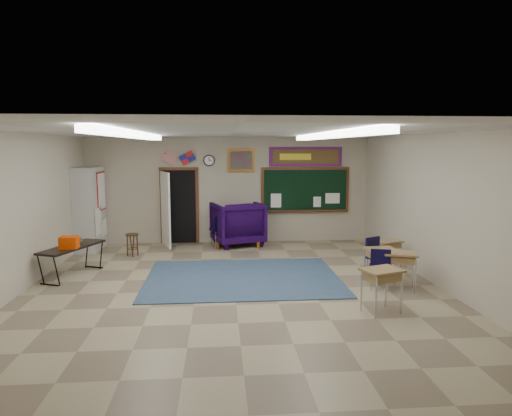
{
  "coord_description": "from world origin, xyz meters",
  "views": [
    {
      "loc": [
        -0.27,
        -8.46,
        2.73
      ],
      "look_at": [
        0.53,
        1.5,
        1.39
      ],
      "focal_mm": 32.0,
      "sensor_mm": 36.0,
      "label": 1
    }
  ],
  "objects": [
    {
      "name": "back_wall",
      "position": [
        0.0,
        4.5,
        1.5
      ],
      "size": [
        8.0,
        0.04,
        3.0
      ],
      "primitive_type": "cube",
      "color": "#B2A590",
      "rests_on": "floor"
    },
    {
      "name": "student_chair_desk_a",
      "position": [
        2.79,
        -0.13,
        0.41
      ],
      "size": [
        0.51,
        0.51,
        0.82
      ],
      "primitive_type": null,
      "rotation": [
        0.0,
        0.0,
        2.86
      ],
      "color": "black",
      "rests_on": "floor"
    },
    {
      "name": "front_wall",
      "position": [
        0.0,
        -4.5,
        1.5
      ],
      "size": [
        8.0,
        0.04,
        3.0
      ],
      "primitive_type": "cube",
      "color": "#B2A590",
      "rests_on": "floor"
    },
    {
      "name": "wall_clock",
      "position": [
        -0.55,
        4.47,
        2.35
      ],
      "size": [
        0.32,
        0.05,
        0.32
      ],
      "color": "black",
      "rests_on": "back_wall"
    },
    {
      "name": "student_chair_desk_b",
      "position": [
        3.0,
        0.49,
        0.43
      ],
      "size": [
        0.59,
        0.59,
        0.86
      ],
      "primitive_type": null,
      "rotation": [
        0.0,
        0.0,
        0.51
      ],
      "color": "black",
      "rests_on": "floor"
    },
    {
      "name": "folding_table",
      "position": [
        -3.39,
        1.24,
        0.36
      ],
      "size": [
        1.08,
        1.66,
        0.9
      ],
      "rotation": [
        0.0,
        0.0,
        -0.39
      ],
      "color": "black",
      "rests_on": "floor"
    },
    {
      "name": "bulletin_board",
      "position": [
        2.2,
        4.47,
        2.45
      ],
      "size": [
        2.1,
        0.05,
        0.55
      ],
      "color": "red",
      "rests_on": "back_wall"
    },
    {
      "name": "doorway",
      "position": [
        -1.5,
        4.35,
        1.06
      ],
      "size": [
        1.1,
        0.89,
        2.16
      ],
      "color": "black",
      "rests_on": "back_wall"
    },
    {
      "name": "student_desk_front_right",
      "position": [
        3.5,
        1.27,
        0.36
      ],
      "size": [
        0.64,
        0.56,
        0.65
      ],
      "rotation": [
        0.0,
        0.0,
        0.31
      ],
      "color": "#997A47",
      "rests_on": "floor"
    },
    {
      "name": "fluorescent_strips",
      "position": [
        0.0,
        0.0,
        2.94
      ],
      "size": [
        3.86,
        6.0,
        0.1
      ],
      "primitive_type": null,
      "color": "white",
      "rests_on": "ceiling"
    },
    {
      "name": "student_desk_back_right",
      "position": [
        3.17,
        -0.23,
        0.41
      ],
      "size": [
        0.73,
        0.63,
        0.74
      ],
      "rotation": [
        0.0,
        0.0,
        -0.31
      ],
      "color": "#997A47",
      "rests_on": "floor"
    },
    {
      "name": "student_desk_back_left",
      "position": [
        2.37,
        -1.39,
        0.42
      ],
      "size": [
        0.74,
        0.65,
        0.75
      ],
      "rotation": [
        0.0,
        0.0,
        0.35
      ],
      "color": "#997A47",
      "rests_on": "floor"
    },
    {
      "name": "area_rug",
      "position": [
        0.2,
        0.8,
        0.01
      ],
      "size": [
        4.0,
        3.0,
        0.02
      ],
      "primitive_type": "cube",
      "color": "#344A63",
      "rests_on": "floor"
    },
    {
      "name": "chalkboard",
      "position": [
        2.2,
        4.46,
        1.46
      ],
      "size": [
        2.55,
        0.14,
        1.3
      ],
      "color": "#562D18",
      "rests_on": "back_wall"
    },
    {
      "name": "right_wall",
      "position": [
        4.0,
        0.0,
        1.5
      ],
      "size": [
        0.04,
        9.0,
        3.0
      ],
      "primitive_type": "cube",
      "color": "#B2A590",
      "rests_on": "floor"
    },
    {
      "name": "wooden_stool",
      "position": [
        -2.46,
        2.98,
        0.29
      ],
      "size": [
        0.32,
        0.32,
        0.57
      ],
      "color": "#452B14",
      "rests_on": "floor"
    },
    {
      "name": "storage_cabinet",
      "position": [
        -3.71,
        3.85,
        1.1
      ],
      "size": [
        0.59,
        1.25,
        2.2
      ],
      "color": "#B3B3AE",
      "rests_on": "floor"
    },
    {
      "name": "floor",
      "position": [
        0.0,
        0.0,
        0.0
      ],
      "size": [
        9.0,
        9.0,
        0.0
      ],
      "primitive_type": "plane",
      "color": "#9B8C6A",
      "rests_on": "ground"
    },
    {
      "name": "framed_art_print",
      "position": [
        0.35,
        4.47,
        2.35
      ],
      "size": [
        0.75,
        0.05,
        0.65
      ],
      "color": "#945D1C",
      "rests_on": "back_wall"
    },
    {
      "name": "student_desk_front_left",
      "position": [
        2.95,
        0.28,
        0.39
      ],
      "size": [
        0.62,
        0.48,
        0.7
      ],
      "rotation": [
        0.0,
        0.0,
        0.07
      ],
      "color": "#997A47",
      "rests_on": "floor"
    },
    {
      "name": "wingback_armchair",
      "position": [
        0.22,
        4.14,
        0.6
      ],
      "size": [
        1.61,
        1.64,
        1.21
      ],
      "primitive_type": "imported",
      "rotation": [
        0.0,
        0.0,
        3.43
      ],
      "color": "#190532",
      "rests_on": "floor"
    },
    {
      "name": "wall_flags",
      "position": [
        -1.4,
        4.44,
        2.48
      ],
      "size": [
        1.16,
        0.06,
        0.7
      ],
      "primitive_type": null,
      "color": "red",
      "rests_on": "back_wall"
    },
    {
      "name": "left_wall",
      "position": [
        -4.0,
        0.0,
        1.5
      ],
      "size": [
        0.04,
        9.0,
        3.0
      ],
      "primitive_type": "cube",
      "color": "#B2A590",
      "rests_on": "floor"
    },
    {
      "name": "student_chair_reading",
      "position": [
        -0.31,
        4.11,
        0.42
      ],
      "size": [
        0.55,
        0.55,
        0.83
      ],
      "primitive_type": null,
      "rotation": [
        0.0,
        0.0,
        3.57
      ],
      "color": "black",
      "rests_on": "floor"
    },
    {
      "name": "ceiling",
      "position": [
        0.0,
        0.0,
        3.0
      ],
      "size": [
        8.0,
        9.0,
        0.04
      ],
      "primitive_type": "cube",
      "color": "white",
      "rests_on": "back_wall"
    }
  ]
}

